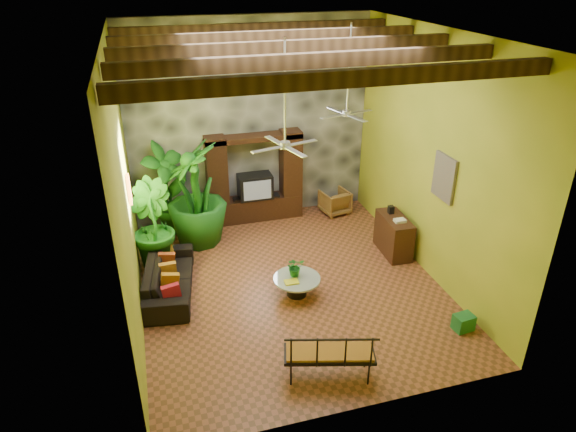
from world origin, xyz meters
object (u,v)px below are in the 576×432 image
object	(u,v)px
ceiling_fan_front	(285,134)
sofa	(169,278)
coffee_table	(297,284)
ceiling_fan_back	(347,104)
wicker_armchair	(335,202)
tall_plant_c	(196,195)
green_bin	(463,322)
side_console	(394,235)
entertainment_center	(255,184)
iron_bench	(331,353)
tall_plant_b	(151,226)
tall_plant_a	(168,189)

from	to	relation	value
ceiling_fan_front	sofa	world-z (taller)	ceiling_fan_front
ceiling_fan_front	coffee_table	bearing A→B (deg)	-5.74
sofa	coffee_table	xyz separation A→B (m)	(2.46, -0.83, -0.07)
ceiling_fan_back	wicker_armchair	xyz separation A→B (m)	(0.50, 1.68, -3.09)
tall_plant_c	green_bin	distance (m)	6.36
ceiling_fan_back	side_console	xyz separation A→B (m)	(1.05, -0.64, -2.95)
entertainment_center	side_console	bearing A→B (deg)	-44.19
coffee_table	green_bin	size ratio (longest dim) A/B	2.68
wicker_armchair	side_console	size ratio (longest dim) A/B	0.62
ceiling_fan_front	iron_bench	bearing A→B (deg)	-88.33
entertainment_center	sofa	world-z (taller)	entertainment_center
tall_plant_b	green_bin	world-z (taller)	tall_plant_b
entertainment_center	ceiling_fan_front	bearing A→B (deg)	-93.24
tall_plant_b	sofa	bearing A→B (deg)	-77.86
sofa	side_console	xyz separation A→B (m)	(5.07, 0.16, 0.12)
tall_plant_b	green_bin	bearing A→B (deg)	-35.45
entertainment_center	ceiling_fan_back	bearing A→B (deg)	-50.43
tall_plant_a	iron_bench	xyz separation A→B (m)	(2.04, -5.78, -0.62)
tall_plant_c	side_console	bearing A→B (deg)	-22.52
ceiling_fan_back	coffee_table	xyz separation A→B (m)	(-1.57, -1.62, -3.15)
tall_plant_c	side_console	distance (m)	4.64
ceiling_fan_back	tall_plant_b	distance (m)	4.89
sofa	tall_plant_b	world-z (taller)	tall_plant_b
tall_plant_a	iron_bench	distance (m)	6.16
ceiling_fan_front	tall_plant_c	size ratio (longest dim) A/B	0.75
ceiling_fan_front	ceiling_fan_back	bearing A→B (deg)	41.63
tall_plant_b	tall_plant_c	bearing A→B (deg)	38.30
tall_plant_c	iron_bench	bearing A→B (deg)	-74.25
entertainment_center	sofa	bearing A→B (deg)	-131.58
tall_plant_a	tall_plant_b	world-z (taller)	tall_plant_a
entertainment_center	sofa	distance (m)	3.71
wicker_armchair	ceiling_fan_front	bearing A→B (deg)	44.35
tall_plant_c	iron_bench	world-z (taller)	tall_plant_c
tall_plant_b	iron_bench	xyz separation A→B (m)	(2.52, -4.27, -0.46)
iron_bench	side_console	bearing A→B (deg)	66.06
entertainment_center	tall_plant_b	bearing A→B (deg)	-147.69
green_bin	ceiling_fan_back	bearing A→B (deg)	106.64
entertainment_center	coffee_table	distance (m)	3.63
tall_plant_a	iron_bench	size ratio (longest dim) A/B	1.51
ceiling_fan_front	tall_plant_b	xyz separation A→B (m)	(-2.45, 1.86, -2.40)
wicker_armchair	green_bin	size ratio (longest dim) A/B	1.97
sofa	green_bin	size ratio (longest dim) A/B	6.41
sofa	side_console	distance (m)	5.08
iron_bench	sofa	bearing A→B (deg)	141.15
entertainment_center	coffee_table	xyz separation A→B (m)	(0.03, -3.56, -0.71)
ceiling_fan_back	side_console	world-z (taller)	ceiling_fan_back
tall_plant_a	tall_plant_c	distance (m)	0.90
tall_plant_a	coffee_table	world-z (taller)	tall_plant_a
tall_plant_a	tall_plant_c	world-z (taller)	tall_plant_c
green_bin	side_console	bearing A→B (deg)	90.00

